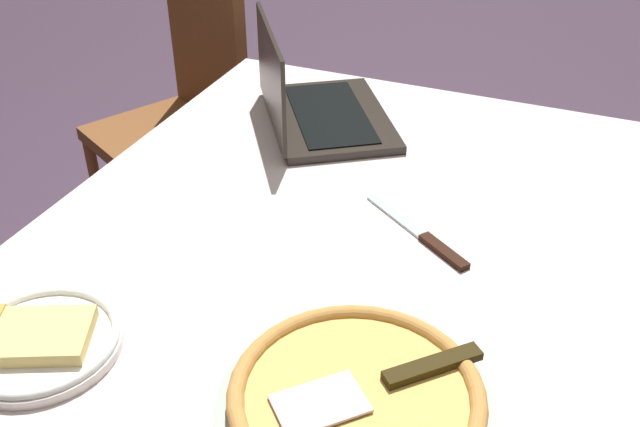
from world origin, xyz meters
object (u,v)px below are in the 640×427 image
(pizza_plate, at_px, (39,341))
(chair_near, at_px, (184,108))
(dining_table, at_px, (340,263))
(table_knife, at_px, (425,238))
(pizza_tray, at_px, (357,398))
(laptop, at_px, (313,105))

(pizza_plate, height_order, chair_near, chair_near)
(dining_table, relative_size, chair_near, 1.31)
(dining_table, bearing_deg, pizza_plate, -32.34)
(chair_near, bearing_deg, table_knife, 52.26)
(pizza_tray, xyz_separation_m, table_knife, (-0.38, -0.02, -0.01))
(pizza_plate, bearing_deg, chair_near, -156.34)
(pizza_tray, xyz_separation_m, chair_near, (-1.08, -0.93, -0.26))
(pizza_tray, bearing_deg, pizza_plate, -81.38)
(dining_table, height_order, pizza_plate, pizza_plate)
(pizza_tray, distance_m, table_knife, 0.38)
(dining_table, distance_m, pizza_plate, 0.51)
(laptop, bearing_deg, table_knife, 46.39)
(dining_table, distance_m, pizza_tray, 0.41)
(pizza_plate, relative_size, table_knife, 1.02)
(table_knife, bearing_deg, chair_near, -127.74)
(dining_table, height_order, pizza_tray, pizza_tray)
(dining_table, xyz_separation_m, table_knife, (-0.01, 0.14, 0.08))
(pizza_plate, distance_m, table_knife, 0.60)
(laptop, xyz_separation_m, chair_near, (-0.39, -0.58, -0.28))
(pizza_tray, bearing_deg, chair_near, -139.31)
(dining_table, xyz_separation_m, chair_near, (-0.72, -0.77, -0.16))
(laptop, relative_size, pizza_tray, 1.20)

